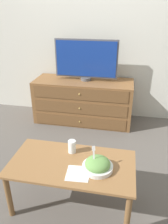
% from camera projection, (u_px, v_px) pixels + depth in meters
% --- Properties ---
extents(ground_plane, '(12.00, 12.00, 0.00)m').
position_uv_depth(ground_plane, '(95.00, 112.00, 3.51)').
color(ground_plane, '#56514C').
extents(wall_back, '(12.00, 0.05, 2.60)m').
position_uv_depth(wall_back, '(97.00, 26.00, 2.97)').
color(wall_back, silver).
rests_on(wall_back, ground_plane).
extents(dresser, '(1.37, 0.53, 0.61)m').
position_uv_depth(dresser, '(83.00, 101.00, 3.15)').
color(dresser, brown).
rests_on(dresser, ground_plane).
extents(tv, '(0.85, 0.15, 0.55)m').
position_uv_depth(tv, '(86.00, 60.00, 2.92)').
color(tv, '#515156').
rests_on(tv, dresser).
extents(coffee_table, '(0.99, 0.52, 0.42)m').
position_uv_depth(coffee_table, '(72.00, 169.00, 1.75)').
color(coffee_table, olive).
rests_on(coffee_table, ground_plane).
extents(takeout_bowl, '(0.23, 0.23, 0.19)m').
position_uv_depth(takeout_bowl, '(98.00, 165.00, 1.64)').
color(takeout_bowl, silver).
rests_on(takeout_bowl, coffee_table).
extents(drink_cup, '(0.07, 0.07, 0.11)m').
position_uv_depth(drink_cup, '(72.00, 147.00, 1.83)').
color(drink_cup, beige).
rests_on(drink_cup, coffee_table).
extents(napkin, '(0.18, 0.18, 0.00)m').
position_uv_depth(napkin, '(78.00, 173.00, 1.61)').
color(napkin, white).
rests_on(napkin, coffee_table).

